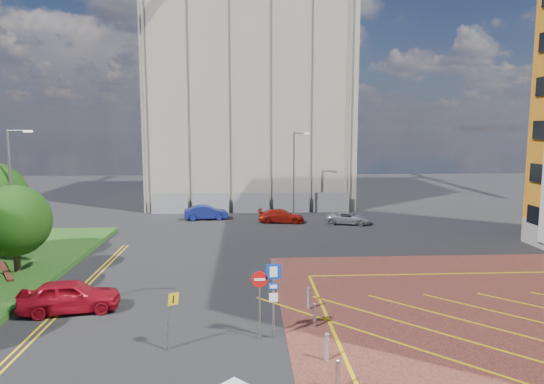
{
  "coord_description": "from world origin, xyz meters",
  "views": [
    {
      "loc": [
        -0.58,
        -17.37,
        8.31
      ],
      "look_at": [
        0.55,
        2.88,
        5.65
      ],
      "focal_mm": 32.0,
      "sensor_mm": 36.0,
      "label": 1
    }
  ],
  "objects": [
    {
      "name": "ground",
      "position": [
        0.0,
        0.0,
        0.0
      ],
      "size": [
        140.0,
        140.0,
        0.0
      ],
      "primitive_type": "plane",
      "color": "black",
      "rests_on": "ground"
    },
    {
      "name": "tree_c",
      "position": [
        -13.5,
        10.0,
        3.19
      ],
      "size": [
        4.0,
        4.0,
        4.9
      ],
      "color": "#3D2B1C",
      "rests_on": "grass_bed"
    },
    {
      "name": "lamp_left_far",
      "position": [
        -14.42,
        12.0,
        4.66
      ],
      "size": [
        1.53,
        0.16,
        8.0
      ],
      "color": "#9EA0A8",
      "rests_on": "grass_bed"
    },
    {
      "name": "lamp_back",
      "position": [
        4.08,
        28.0,
        4.36
      ],
      "size": [
        1.53,
        0.16,
        8.0
      ],
      "color": "#9EA0A8",
      "rests_on": "ground"
    },
    {
      "name": "sign_cluster",
      "position": [
        0.3,
        0.98,
        1.95
      ],
      "size": [
        1.17,
        0.12,
        3.2
      ],
      "color": "#9EA0A8",
      "rests_on": "ground"
    },
    {
      "name": "warning_sign",
      "position": [
        -3.43,
        0.19,
        1.43
      ],
      "size": [
        0.58,
        0.38,
        2.25
      ],
      "color": "#9EA0A8",
      "rests_on": "ground"
    },
    {
      "name": "bollard_row",
      "position": [
        2.3,
        -1.67,
        0.47
      ],
      "size": [
        0.14,
        11.14,
        0.9
      ],
      "color": "#9EA0A8",
      "rests_on": "forecourt"
    },
    {
      "name": "construction_building",
      "position": [
        0.0,
        40.0,
        11.0
      ],
      "size": [
        21.2,
        19.2,
        22.0
      ],
      "primitive_type": "cube",
      "color": "gray",
      "rests_on": "ground"
    },
    {
      "name": "construction_fence",
      "position": [
        1.0,
        30.0,
        1.0
      ],
      "size": [
        21.6,
        0.06,
        2.0
      ],
      "primitive_type": "cube",
      "color": "gray",
      "rests_on": "ground"
    },
    {
      "name": "car_red_left",
      "position": [
        -8.59,
        4.34,
        0.75
      ],
      "size": [
        4.63,
        2.5,
        1.49
      ],
      "primitive_type": "imported",
      "rotation": [
        0.0,
        0.0,
        1.75
      ],
      "color": "#A80E1E",
      "rests_on": "ground"
    },
    {
      "name": "car_blue_back",
      "position": [
        -4.19,
        26.73,
        0.65
      ],
      "size": [
        4.1,
        1.81,
        1.31
      ],
      "primitive_type": "imported",
      "rotation": [
        0.0,
        0.0,
        1.68
      ],
      "color": "navy",
      "rests_on": "ground"
    },
    {
      "name": "car_red_back",
      "position": [
        2.59,
        24.93,
        0.59
      ],
      "size": [
        4.27,
        2.2,
        1.18
      ],
      "primitive_type": "imported",
      "rotation": [
        0.0,
        0.0,
        1.43
      ],
      "color": "#A3170E",
      "rests_on": "ground"
    },
    {
      "name": "car_silver_back",
      "position": [
        8.41,
        23.91,
        0.53
      ],
      "size": [
        4.18,
        2.75,
        1.07
      ],
      "primitive_type": "imported",
      "rotation": [
        0.0,
        0.0,
        1.3
      ],
      "color": "#B8B9C0",
      "rests_on": "ground"
    }
  ]
}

